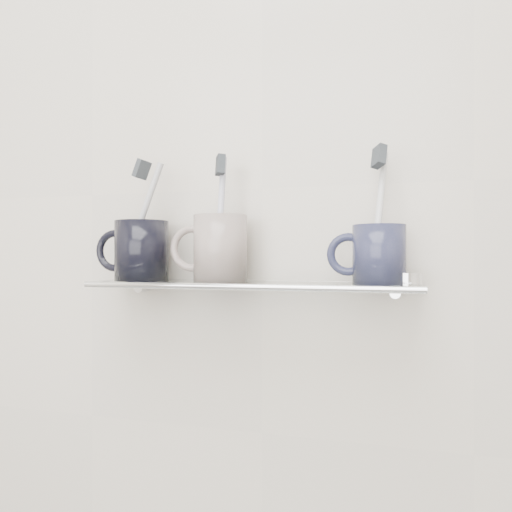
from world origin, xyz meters
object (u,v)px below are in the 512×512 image
at_px(mug_left, 142,251).
at_px(mug_right, 379,254).
at_px(shelf_glass, 251,285).
at_px(mug_center, 220,248).

bearing_deg(mug_left, mug_right, 17.37).
height_order(shelf_glass, mug_left, mug_left).
bearing_deg(mug_right, mug_left, 163.72).
relative_size(mug_left, mug_center, 0.94).
xyz_separation_m(shelf_glass, mug_left, (-0.19, 0.00, 0.05)).
bearing_deg(mug_right, mug_center, 163.72).
bearing_deg(mug_left, shelf_glass, 15.84).
bearing_deg(mug_right, shelf_glass, 165.24).
relative_size(shelf_glass, mug_left, 5.17).
xyz_separation_m(shelf_glass, mug_right, (0.19, 0.00, 0.05)).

